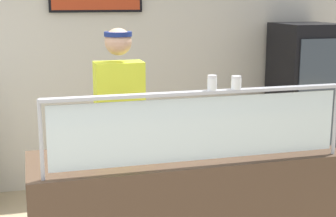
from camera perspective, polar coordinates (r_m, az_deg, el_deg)
The scene contains 8 objects.
shop_rear_unit at distance 5.45m, azimuth -4.87°, elevation 5.68°, with size 6.51×0.13×2.70m.
sneeze_guard at distance 3.14m, azimuth 3.60°, elevation -1.24°, with size 1.94×0.06×0.48m.
pizza_tray at distance 3.51m, azimuth -1.33°, elevation -4.51°, with size 0.41×0.41×0.04m.
pizza_server at distance 3.49m, azimuth -1.07°, elevation -4.24°, with size 0.07×0.28×0.01m, color #ADAFB7.
parmesan_shaker at distance 3.12m, azimuth 4.97°, elevation 2.78°, with size 0.06×0.06×0.09m.
pepper_flake_shaker at distance 3.18m, azimuth 7.66°, elevation 2.81°, with size 0.06×0.06×0.08m.
worker_figure at distance 4.05m, azimuth -5.35°, elevation -1.72°, with size 0.41×0.50×1.76m.
drink_fridge at distance 5.78m, azimuth 14.94°, elevation 0.67°, with size 0.62×0.67×1.72m.
Camera 1 is at (0.05, -2.82, 1.98)m, focal length 54.35 mm.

